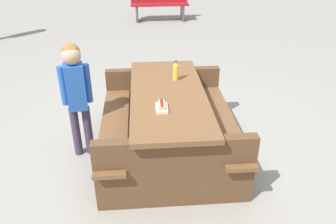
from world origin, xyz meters
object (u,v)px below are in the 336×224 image
(soda_bottle, at_px, (176,71))
(hotdog_tray, at_px, (161,106))
(picnic_table, at_px, (168,119))
(park_bench_near, at_px, (160,3))
(child_in_coat, at_px, (76,87))

(soda_bottle, relative_size, hotdog_tray, 1.12)
(hotdog_tray, bearing_deg, soda_bottle, 177.18)
(picnic_table, height_order, park_bench_near, park_bench_near)
(hotdog_tray, distance_m, child_in_coat, 0.95)
(picnic_table, xyz_separation_m, park_bench_near, (-5.92, -1.18, 0.00))
(hotdog_tray, distance_m, park_bench_near, 6.40)
(picnic_table, distance_m, park_bench_near, 6.03)
(soda_bottle, distance_m, child_in_coat, 1.07)
(hotdog_tray, height_order, child_in_coat, child_in_coat)
(picnic_table, xyz_separation_m, hotdog_tray, (0.36, -0.00, 0.34))
(hotdog_tray, xyz_separation_m, child_in_coat, (-0.23, -0.92, 0.02))
(soda_bottle, distance_m, hotdog_tray, 0.70)
(soda_bottle, xyz_separation_m, park_bench_near, (-5.58, -1.21, -0.40))
(picnic_table, distance_m, child_in_coat, 1.00)
(picnic_table, bearing_deg, child_in_coat, -81.58)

